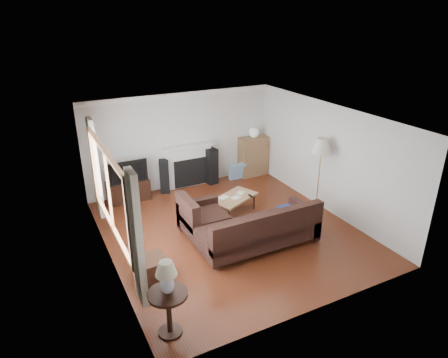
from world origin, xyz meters
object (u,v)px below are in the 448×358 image
tv_stand (128,191)px  coffee_table (234,205)px  sectional_sofa (258,227)px  bookshelf (253,156)px  floor_lamp (319,176)px  side_table (169,313)px

tv_stand → coffee_table: (1.99, -1.81, -0.04)m
tv_stand → sectional_sofa: 3.70m
coffee_table → bookshelf: bearing=24.8°
floor_lamp → bookshelf: bearing=92.7°
floor_lamp → coffee_table: bearing=155.1°
coffee_table → tv_stand: bearing=113.5°
tv_stand → bookshelf: (3.60, 0.04, 0.30)m
tv_stand → floor_lamp: 4.60m
sectional_sofa → floor_lamp: (1.97, 0.64, 0.48)m
bookshelf → floor_lamp: bearing=-87.3°
floor_lamp → side_table: bearing=-154.7°
tv_stand → bookshelf: bearing=0.6°
coffee_table → side_table: 3.86m
floor_lamp → side_table: 4.83m
sectional_sofa → side_table: sectional_sofa is taller
bookshelf → floor_lamp: size_ratio=0.62×
bookshelf → side_table: (-4.22, -4.70, -0.20)m
sectional_sofa → side_table: bearing=-149.2°
tv_stand → bookshelf: bookshelf is taller
sectional_sofa → coffee_table: 1.48m
bookshelf → coffee_table: 2.48m
bookshelf → sectional_sofa: bookshelf is taller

